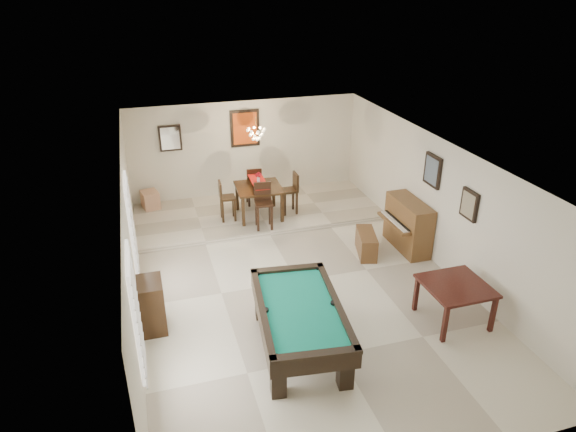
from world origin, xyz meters
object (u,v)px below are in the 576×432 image
apothecary_chest (152,305)px  corner_bench (150,200)px  upright_piano (403,225)px  dining_chair_west (228,201)px  piano_bench (366,243)px  dining_chair_north (254,186)px  chandelier (256,130)px  dining_table (259,199)px  dining_chair_south (264,207)px  dining_chair_east (289,193)px  flower_vase (258,177)px  pool_table (300,328)px  square_table (454,303)px

apothecary_chest → corner_bench: bearing=87.5°
upright_piano → corner_bench: (-5.17, 3.54, -0.22)m
apothecary_chest → dining_chair_west: dining_chair_west is taller
piano_bench → upright_piano: bearing=0.4°
upright_piano → dining_chair_north: size_ratio=1.33×
corner_bench → chandelier: (2.56, -0.97, 1.86)m
apothecary_chest → dining_table: 4.54m
corner_bench → dining_chair_south: bearing=-37.9°
dining_chair_east → corner_bench: (-3.27, 1.28, -0.29)m
apothecary_chest → flower_vase: 4.59m
pool_table → dining_chair_north: 5.61m
upright_piano → dining_table: upright_piano is taller
square_table → dining_chair_south: (-2.30, 4.22, 0.29)m
square_table → dining_chair_east: 5.09m
apothecary_chest → dining_chair_south: bearing=47.7°
dining_chair_east → pool_table: bearing=-14.8°
piano_bench → flower_vase: size_ratio=3.70×
dining_chair_east → dining_chair_north: bearing=-137.2°
dining_table → chandelier: (0.04, 0.28, 1.64)m
pool_table → dining_chair_north: bearing=91.0°
flower_vase → dining_chair_west: size_ratio=0.25×
dining_chair_south → dining_chair_north: size_ratio=1.06×
square_table → dining_table: 5.39m
upright_piano → apothecary_chest: upright_piano is taller
apothecary_chest → dining_chair_west: size_ratio=0.94×
dining_chair_west → dining_chair_east: size_ratio=0.96×
dining_chair_west → corner_bench: 2.17m
piano_bench → dining_chair_west: (-2.57, 2.31, 0.36)m
piano_bench → chandelier: size_ratio=1.49×
corner_bench → chandelier: bearing=-20.8°
square_table → apothecary_chest: size_ratio=1.14×
square_table → upright_piano: (0.40, 2.60, 0.19)m
apothecary_chest → dining_chair_west: 4.14m
flower_vase → dining_chair_south: 0.82m
dining_chair_west → dining_chair_north: bearing=-44.6°
dining_chair_west → piano_bench: bearing=-128.8°
pool_table → dining_table: bearing=90.6°
pool_table → dining_chair_north: (0.56, 5.58, 0.23)m
square_table → flower_vase: flower_vase is taller
flower_vase → dining_chair_south: flower_vase is taller
upright_piano → dining_chair_north: bearing=130.7°
pool_table → upright_piano: size_ratio=1.77×
dining_chair_south → dining_chair_west: (-0.71, 0.68, -0.04)m
apothecary_chest → dining_table: size_ratio=0.86×
dining_chair_north → square_table: bearing=114.7°
corner_bench → pool_table: bearing=-71.8°
pool_table → dining_chair_east: 4.98m
chandelier → piano_bench: bearing=-55.6°
dining_chair_west → flower_vase: bearing=-87.9°
dining_chair_north → chandelier: (-0.00, -0.46, 1.58)m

